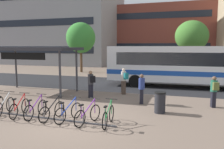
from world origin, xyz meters
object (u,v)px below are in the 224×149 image
at_px(trash_bin, 160,102).
at_px(street_tree_0, 192,36).
at_px(parked_bicycle_blue_5, 68,112).
at_px(parked_bicycle_black_4, 52,111).
at_px(commuter_black_pack_5, 91,82).
at_px(parked_bicycle_purple_6, 88,115).
at_px(commuter_teal_pack_4, 124,79).
at_px(street_tree_1, 81,38).
at_px(commuter_maroon_pack_3, 142,87).
at_px(transit_shelter, 34,50).
at_px(parked_bicycle_purple_3, 36,109).
at_px(city_bus, 186,65).
at_px(commuter_olive_pack_1, 214,90).
at_px(parked_bicycle_white_1, 4,106).
at_px(parked_bicycle_red_2, 20,108).
at_px(parked_bicycle_green_7, 108,116).

height_order(trash_bin, street_tree_0, street_tree_0).
relative_size(parked_bicycle_blue_5, street_tree_0, 0.29).
height_order(parked_bicycle_black_4, commuter_black_pack_5, commuter_black_pack_5).
distance_m(parked_bicycle_purple_6, commuter_teal_pack_4, 6.26).
bearing_deg(street_tree_1, commuter_maroon_pack_3, -53.62).
xyz_separation_m(parked_bicycle_blue_5, transit_shelter, (-5.22, 4.99, 2.53)).
distance_m(trash_bin, street_tree_0, 14.76).
xyz_separation_m(parked_bicycle_purple_6, transit_shelter, (-6.14, 5.06, 2.53)).
relative_size(commuter_maroon_pack_3, street_tree_1, 0.27).
bearing_deg(transit_shelter, parked_bicycle_purple_6, -39.14).
distance_m(parked_bicycle_purple_3, transit_shelter, 6.63).
bearing_deg(parked_bicycle_purple_3, city_bus, -33.42).
relative_size(street_tree_0, street_tree_1, 0.95).
bearing_deg(commuter_maroon_pack_3, commuter_black_pack_5, -110.72).
height_order(parked_bicycle_purple_3, street_tree_0, street_tree_0).
height_order(commuter_black_pack_5, trash_bin, commuter_black_pack_5).
xyz_separation_m(commuter_olive_pack_1, trash_bin, (-2.57, -1.86, -0.43)).
height_order(parked_bicycle_purple_3, parked_bicycle_purple_6, same).
bearing_deg(street_tree_0, commuter_olive_pack_1, -85.68).
distance_m(parked_bicycle_black_4, commuter_black_pack_5, 4.52).
xyz_separation_m(parked_bicycle_white_1, parked_bicycle_purple_3, (1.72, -0.00, 0.00)).
bearing_deg(parked_bicycle_red_2, city_bus, -45.00).
distance_m(trash_bin, street_tree_1, 19.35).
relative_size(transit_shelter, trash_bin, 5.83).
bearing_deg(trash_bin, parked_bicycle_red_2, -157.89).
bearing_deg(parked_bicycle_purple_6, parked_bicycle_purple_3, 102.71).
xyz_separation_m(city_bus, commuter_black_pack_5, (-5.59, -5.74, -0.80)).
xyz_separation_m(parked_bicycle_green_7, commuter_black_pack_5, (-2.61, 4.44, 0.59)).
relative_size(commuter_black_pack_5, street_tree_0, 0.29).
bearing_deg(commuter_teal_pack_4, parked_bicycle_blue_5, 120.44).
xyz_separation_m(city_bus, commuter_teal_pack_4, (-3.94, -4.04, -0.76)).
bearing_deg(parked_bicycle_white_1, commuter_olive_pack_1, -77.66).
bearing_deg(commuter_olive_pack_1, commuter_teal_pack_4, 56.79).
bearing_deg(commuter_black_pack_5, parked_bicycle_green_7, 157.94).
relative_size(commuter_teal_pack_4, street_tree_1, 0.29).
relative_size(parked_bicycle_blue_5, transit_shelter, 0.28).
xyz_separation_m(parked_bicycle_purple_3, parked_bicycle_black_4, (0.86, -0.03, 0.00)).
distance_m(parked_bicycle_purple_3, commuter_olive_pack_1, 8.91).
height_order(parked_bicycle_red_2, trash_bin, trash_bin).
bearing_deg(city_bus, parked_bicycle_green_7, -107.61).
bearing_deg(parked_bicycle_green_7, street_tree_1, 24.94).
bearing_deg(parked_bicycle_black_4, parked_bicycle_green_7, -82.14).
height_order(parked_bicycle_purple_6, trash_bin, trash_bin).
height_order(parked_bicycle_blue_5, parked_bicycle_purple_6, same).
bearing_deg(parked_bicycle_black_4, parked_bicycle_white_1, 96.21).
xyz_separation_m(transit_shelter, commuter_olive_pack_1, (11.36, -0.68, -1.97)).
height_order(parked_bicycle_green_7, commuter_teal_pack_4, commuter_teal_pack_4).
bearing_deg(parked_bicycle_purple_3, commuter_olive_pack_1, -62.36).
xyz_separation_m(parked_bicycle_red_2, parked_bicycle_black_4, (1.70, -0.01, 0.00)).
xyz_separation_m(parked_bicycle_purple_6, parked_bicycle_green_7, (0.86, 0.09, 0.00)).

